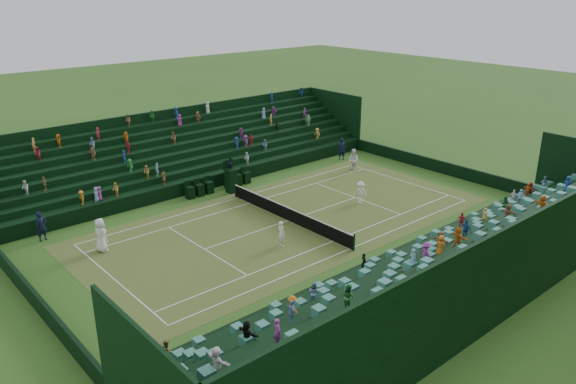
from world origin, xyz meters
name	(u,v)px	position (x,y,z in m)	size (l,w,h in m)	color
ground	(288,221)	(0.00, 0.00, 0.00)	(160.00, 160.00, 0.00)	#305B1C
court_surface	(288,221)	(0.00, 0.00, 0.01)	(12.97, 26.77, 0.01)	#396923
perimeter_wall_north	(434,165)	(0.00, 15.88, 0.50)	(17.17, 0.20, 1.00)	black
perimeter_wall_south	(34,298)	(0.00, -15.88, 0.50)	(17.17, 0.20, 1.00)	black
perimeter_wall_east	(391,259)	(8.48, 0.00, 0.50)	(0.20, 31.77, 1.00)	black
perimeter_wall_west	(214,181)	(-8.48, 0.00, 0.50)	(0.20, 31.77, 1.00)	black
north_grandstand	(461,270)	(12.66, 0.00, 1.55)	(6.60, 32.00, 4.90)	black
south_grandstand	(184,156)	(-12.66, 0.00, 1.55)	(6.60, 32.00, 4.90)	black
tennis_net	(288,213)	(0.00, 0.00, 0.53)	(11.67, 0.10, 1.06)	black
umpire_chair	(231,177)	(-6.77, 0.36, 1.15)	(0.86, 0.86, 2.70)	black
courtside_chairs	(219,184)	(-7.72, -0.12, 0.48)	(0.58, 5.55, 1.26)	black
player_near_west	(101,235)	(-3.67, -10.94, 1.00)	(0.98, 0.64, 2.01)	white
player_near_east	(281,234)	(2.55, -2.73, 0.79)	(0.58, 0.38, 1.58)	white
player_far_west	(354,160)	(-4.35, 10.86, 0.92)	(0.90, 0.70, 1.84)	white
player_far_east	(360,192)	(0.86, 5.94, 0.79)	(1.02, 0.59, 1.57)	white
line_judge_north	(342,149)	(-7.17, 12.42, 0.97)	(0.70, 0.46, 1.93)	black
line_judge_south	(41,226)	(-7.38, -13.01, 0.92)	(0.67, 0.44, 1.83)	black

